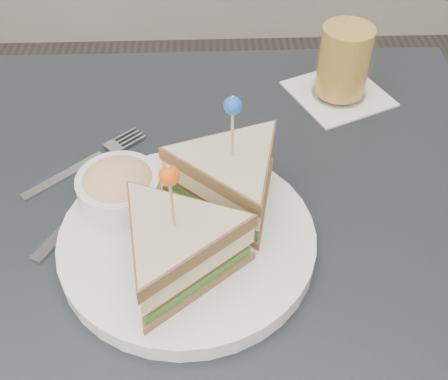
% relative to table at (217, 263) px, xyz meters
% --- Properties ---
extents(table, '(0.80, 0.80, 0.75)m').
position_rel_table_xyz_m(table, '(0.00, 0.00, 0.00)').
color(table, black).
rests_on(table, ground).
extents(plate_meal, '(0.34, 0.34, 0.18)m').
position_rel_table_xyz_m(plate_meal, '(-0.03, -0.03, 0.12)').
color(plate_meal, white).
rests_on(plate_meal, table).
extents(cutlery_fork, '(0.15, 0.14, 0.01)m').
position_rel_table_xyz_m(cutlery_fork, '(-0.17, 0.12, 0.08)').
color(cutlery_fork, silver).
rests_on(cutlery_fork, table).
extents(cutlery_knife, '(0.12, 0.19, 0.01)m').
position_rel_table_xyz_m(cutlery_knife, '(-0.16, 0.03, 0.08)').
color(cutlery_knife, silver).
rests_on(cutlery_knife, table).
extents(drink_set, '(0.18, 0.18, 0.17)m').
position_rel_table_xyz_m(drink_set, '(0.20, 0.27, 0.15)').
color(drink_set, white).
rests_on(drink_set, table).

